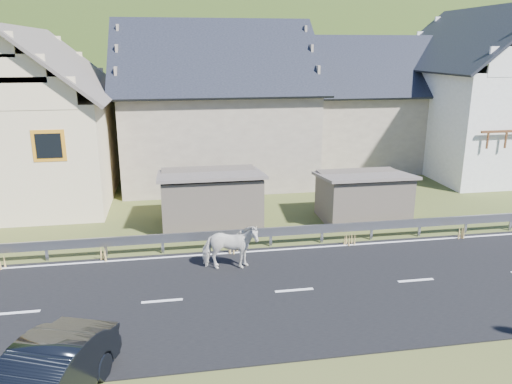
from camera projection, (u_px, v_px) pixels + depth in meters
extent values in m
plane|color=#384A1B|center=(294.00, 291.00, 15.32)|extent=(160.00, 160.00, 0.00)
cube|color=black|center=(294.00, 291.00, 15.32)|extent=(60.00, 7.00, 0.04)
cube|color=silver|center=(294.00, 290.00, 15.31)|extent=(60.00, 6.60, 0.01)
cube|color=#93969B|center=(271.00, 232.00, 18.64)|extent=(28.00, 0.08, 0.34)
cube|color=#93969B|center=(47.00, 252.00, 17.43)|extent=(0.10, 0.06, 0.70)
cube|color=#93969B|center=(106.00, 248.00, 17.75)|extent=(0.10, 0.06, 0.70)
cube|color=#93969B|center=(163.00, 244.00, 18.08)|extent=(0.10, 0.06, 0.70)
cube|color=#93969B|center=(218.00, 241.00, 18.40)|extent=(0.10, 0.06, 0.70)
cube|color=#93969B|center=(271.00, 237.00, 18.73)|extent=(0.10, 0.06, 0.70)
cube|color=#93969B|center=(322.00, 234.00, 19.05)|extent=(0.10, 0.06, 0.70)
cube|color=#93969B|center=(371.00, 231.00, 19.38)|extent=(0.10, 0.06, 0.70)
cube|color=#93969B|center=(419.00, 228.00, 19.70)|extent=(0.10, 0.06, 0.70)
cube|color=#93969B|center=(466.00, 225.00, 20.02)|extent=(0.10, 0.06, 0.70)
cube|color=#93969B|center=(511.00, 222.00, 20.35)|extent=(0.10, 0.06, 0.70)
cube|color=brown|center=(211.00, 199.00, 20.84)|extent=(4.30, 3.30, 2.40)
cube|color=brown|center=(363.00, 198.00, 21.45)|extent=(3.80, 2.90, 2.20)
cube|color=beige|center=(37.00, 148.00, 24.36)|extent=(7.00, 9.00, 5.00)
cube|color=orange|center=(49.00, 146.00, 20.11)|extent=(1.30, 0.12, 1.30)
cube|color=tan|center=(215.00, 133.00, 28.66)|extent=(10.00, 9.00, 5.00)
cube|color=tan|center=(367.00, 126.00, 32.23)|extent=(9.00, 8.00, 4.60)
cube|color=white|center=(480.00, 120.00, 30.17)|extent=(8.00, 10.00, 6.00)
ellipsoid|color=#1E340D|center=(193.00, 121.00, 192.09)|extent=(440.00, 280.00, 260.00)
imported|color=silver|center=(230.00, 247.00, 16.58)|extent=(1.03, 1.94, 1.57)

